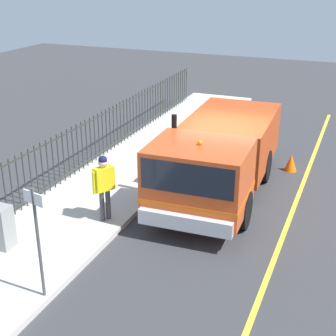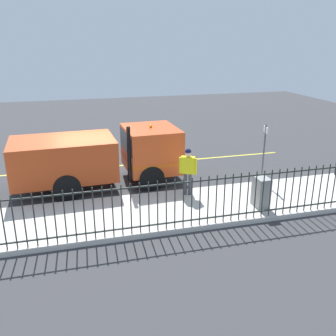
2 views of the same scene
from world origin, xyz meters
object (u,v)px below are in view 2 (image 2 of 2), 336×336
work_truck (107,154)px  utility_cabinet (261,192)px  street_sign (264,147)px  worker_standing (188,167)px  traffic_cone (37,170)px

work_truck → utility_cabinet: work_truck is taller
work_truck → utility_cabinet: (3.65, 4.59, -0.62)m
utility_cabinet → street_sign: size_ratio=0.44×
work_truck → worker_standing: bearing=48.6°
worker_standing → utility_cabinet: (1.57, 2.02, -0.54)m
utility_cabinet → street_sign: street_sign is taller
worker_standing → utility_cabinet: worker_standing is taller
work_truck → utility_cabinet: size_ratio=6.43×
work_truck → street_sign: work_truck is taller
utility_cabinet → work_truck: bearing=-128.5°
worker_standing → traffic_cone: bearing=-5.5°
worker_standing → street_sign: size_ratio=0.75×
work_truck → street_sign: size_ratio=2.85×
work_truck → traffic_cone: bearing=-122.8°
worker_standing → street_sign: (-0.40, 3.14, 0.38)m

